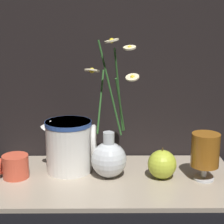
{
  "coord_description": "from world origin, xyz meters",
  "views": [
    {
      "loc": [
        -0.01,
        -0.97,
        0.45
      ],
      "look_at": [
        -0.0,
        0.0,
        0.2
      ],
      "focal_mm": 60.0,
      "sensor_mm": 36.0,
      "label": 1
    }
  ],
  "objects_px": {
    "vase_with_flowers": "(109,155)",
    "yellow_mug": "(15,166)",
    "tea_glass": "(205,151)",
    "orange_fruit": "(162,165)",
    "ceramic_pitcher": "(70,144)"
  },
  "relations": [
    {
      "from": "vase_with_flowers",
      "to": "tea_glass",
      "type": "bearing_deg",
      "value": -4.73
    },
    {
      "from": "vase_with_flowers",
      "to": "yellow_mug",
      "type": "height_order",
      "value": "vase_with_flowers"
    },
    {
      "from": "yellow_mug",
      "to": "tea_glass",
      "type": "distance_m",
      "value": 0.53
    },
    {
      "from": "yellow_mug",
      "to": "tea_glass",
      "type": "relative_size",
      "value": 0.62
    },
    {
      "from": "yellow_mug",
      "to": "orange_fruit",
      "type": "bearing_deg",
      "value": -1.38
    },
    {
      "from": "tea_glass",
      "to": "orange_fruit",
      "type": "relative_size",
      "value": 1.5
    },
    {
      "from": "yellow_mug",
      "to": "ceramic_pitcher",
      "type": "distance_m",
      "value": 0.17
    },
    {
      "from": "ceramic_pitcher",
      "to": "tea_glass",
      "type": "relative_size",
      "value": 1.22
    },
    {
      "from": "yellow_mug",
      "to": "vase_with_flowers",
      "type": "bearing_deg",
      "value": 0.85
    },
    {
      "from": "yellow_mug",
      "to": "orange_fruit",
      "type": "distance_m",
      "value": 0.41
    },
    {
      "from": "yellow_mug",
      "to": "ceramic_pitcher",
      "type": "xyz_separation_m",
      "value": [
        0.15,
        0.05,
        0.05
      ]
    },
    {
      "from": "yellow_mug",
      "to": "tea_glass",
      "type": "height_order",
      "value": "tea_glass"
    },
    {
      "from": "vase_with_flowers",
      "to": "orange_fruit",
      "type": "xyz_separation_m",
      "value": [
        0.15,
        -0.01,
        -0.02
      ]
    },
    {
      "from": "ceramic_pitcher",
      "to": "orange_fruit",
      "type": "height_order",
      "value": "ceramic_pitcher"
    },
    {
      "from": "ceramic_pitcher",
      "to": "tea_glass",
      "type": "height_order",
      "value": "ceramic_pitcher"
    }
  ]
}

